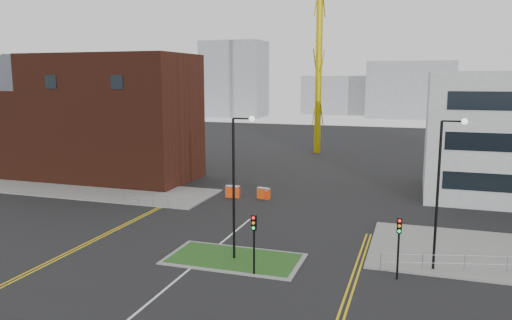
{
  "coord_description": "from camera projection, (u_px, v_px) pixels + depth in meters",
  "views": [
    {
      "loc": [
        12.74,
        -20.35,
        11.44
      ],
      "look_at": [
        0.63,
        16.66,
        5.0
      ],
      "focal_mm": 35.0,
      "sensor_mm": 36.0,
      "label": 1
    }
  ],
  "objects": [
    {
      "name": "grass_island",
      "position": [
        234.0,
        259.0,
        31.74
      ],
      "size": [
        8.0,
        4.0,
        0.12
      ],
      "primitive_type": "cube",
      "color": "#1C4617",
      "rests_on": "ground"
    },
    {
      "name": "skyline_a",
      "position": [
        234.0,
        79.0,
        147.85
      ],
      "size": [
        18.0,
        12.0,
        22.0
      ],
      "primitive_type": "cube",
      "color": "gray",
      "rests_on": "ground"
    },
    {
      "name": "ground",
      "position": [
        140.0,
        310.0,
        24.86
      ],
      "size": [
        200.0,
        200.0,
        0.0
      ],
      "primitive_type": "plane",
      "color": "black",
      "rests_on": "ground"
    },
    {
      "name": "island_kerb",
      "position": [
        234.0,
        259.0,
        31.74
      ],
      "size": [
        8.6,
        4.6,
        0.08
      ],
      "primitive_type": "cube",
      "color": "slate",
      "rests_on": "ground"
    },
    {
      "name": "yellow_right_b",
      "position": [
        354.0,
        288.0,
        27.48
      ],
      "size": [
        0.12,
        20.0,
        0.01
      ],
      "primitive_type": "cube",
      "color": "gold",
      "rests_on": "ground"
    },
    {
      "name": "barrier_mid",
      "position": [
        233.0,
        191.0,
        48.1
      ],
      "size": [
        1.39,
        0.51,
        1.16
      ],
      "color": "red",
      "rests_on": "ground"
    },
    {
      "name": "centre_line",
      "position": [
        160.0,
        294.0,
        26.73
      ],
      "size": [
        0.15,
        30.0,
        0.01
      ],
      "primitive_type": "cube",
      "color": "silver",
      "rests_on": "ground"
    },
    {
      "name": "skyline_b",
      "position": [
        410.0,
        90.0,
        142.37
      ],
      "size": [
        24.0,
        12.0,
        16.0
      ],
      "primitive_type": "cube",
      "color": "gray",
      "rests_on": "ground"
    },
    {
      "name": "yellow_right_a",
      "position": [
        348.0,
        287.0,
        27.57
      ],
      "size": [
        0.12,
        20.0,
        0.01
      ],
      "primitive_type": "cube",
      "color": "gold",
      "rests_on": "ground"
    },
    {
      "name": "skyline_d",
      "position": [
        351.0,
        95.0,
        157.6
      ],
      "size": [
        30.0,
        12.0,
        12.0
      ],
      "primitive_type": "cube",
      "color": "gray",
      "rests_on": "ground"
    },
    {
      "name": "traffic_light_island",
      "position": [
        254.0,
        233.0,
        28.82
      ],
      "size": [
        0.28,
        0.33,
        3.65
      ],
      "color": "black",
      "rests_on": "ground"
    },
    {
      "name": "streetlamp_right_near",
      "position": [
        442.0,
        183.0,
        28.99
      ],
      "size": [
        1.46,
        0.36,
        9.18
      ],
      "color": "black",
      "rests_on": "ground"
    },
    {
      "name": "yellow_left_a",
      "position": [
        105.0,
        234.0,
        37.0
      ],
      "size": [
        0.12,
        24.0,
        0.01
      ],
      "primitive_type": "cube",
      "color": "gold",
      "rests_on": "ground"
    },
    {
      "name": "traffic_light_right",
      "position": [
        399.0,
        236.0,
        28.24
      ],
      "size": [
        0.28,
        0.33,
        3.65
      ],
      "color": "black",
      "rests_on": "ground"
    },
    {
      "name": "yellow_left_b",
      "position": [
        108.0,
        234.0,
        36.9
      ],
      "size": [
        0.12,
        24.0,
        0.01
      ],
      "primitive_type": "cube",
      "color": "gold",
      "rests_on": "ground"
    },
    {
      "name": "brick_building",
      "position": [
        91.0,
        118.0,
        57.05
      ],
      "size": [
        24.2,
        10.07,
        14.24
      ],
      "color": "#421B10",
      "rests_on": "ground"
    },
    {
      "name": "pavement_left",
      "position": [
        83.0,
        189.0,
        51.62
      ],
      "size": [
        28.0,
        8.0,
        0.12
      ],
      "primitive_type": "cube",
      "color": "slate",
      "rests_on": "ground"
    },
    {
      "name": "streetlamp_island",
      "position": [
        237.0,
        176.0,
        30.8
      ],
      "size": [
        1.46,
        0.36,
        9.18
      ],
      "color": "black",
      "rests_on": "ground"
    },
    {
      "name": "barrier_left",
      "position": [
        264.0,
        193.0,
        47.57
      ],
      "size": [
        1.33,
        0.68,
        1.07
      ],
      "color": "#C8420B",
      "rests_on": "ground"
    },
    {
      "name": "barrier_right",
      "position": [
        264.0,
        194.0,
        47.59
      ],
      "size": [
        1.15,
        0.73,
        0.92
      ],
      "color": "red",
      "rests_on": "ground"
    },
    {
      "name": "railing_left",
      "position": [
        138.0,
        198.0,
        44.99
      ],
      "size": [
        6.05,
        0.05,
        1.1
      ],
      "color": "gray",
      "rests_on": "ground"
    }
  ]
}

